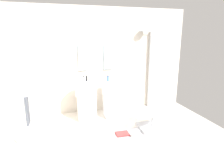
% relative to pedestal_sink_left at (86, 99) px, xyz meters
% --- Properties ---
extents(ground_plane, '(4.80, 3.60, 0.04)m').
position_rel_pedestal_sink_left_xyz_m(ground_plane, '(0.32, -1.11, -0.50)').
color(ground_plane, silver).
extents(rear_partition, '(4.80, 0.10, 2.60)m').
position_rel_pedestal_sink_left_xyz_m(rear_partition, '(0.32, 0.54, 0.82)').
color(rear_partition, beige).
rests_on(rear_partition, ground_plane).
extents(pedestal_sink_left, '(0.48, 0.48, 0.98)m').
position_rel_pedestal_sink_left_xyz_m(pedestal_sink_left, '(0.00, 0.00, 0.00)').
color(pedestal_sink_left, white).
rests_on(pedestal_sink_left, ground_plane).
extents(pedestal_sink_right, '(0.48, 0.48, 0.98)m').
position_rel_pedestal_sink_left_xyz_m(pedestal_sink_right, '(0.63, 0.00, 0.00)').
color(pedestal_sink_right, white).
rests_on(pedestal_sink_right, ground_plane).
extents(vanity_mirror_left, '(0.22, 0.03, 0.60)m').
position_rel_pedestal_sink_left_xyz_m(vanity_mirror_left, '(-0.00, 0.47, 0.90)').
color(vanity_mirror_left, '#8C9EA8').
extents(vanity_mirror_right, '(0.22, 0.03, 0.60)m').
position_rel_pedestal_sink_left_xyz_m(vanity_mirror_right, '(0.63, 0.47, 0.90)').
color(vanity_mirror_right, '#8C9EA8').
extents(shower_column, '(0.49, 0.24, 2.05)m').
position_rel_pedestal_sink_left_xyz_m(shower_column, '(1.81, 0.42, 0.60)').
color(shower_column, '#B7BABF').
rests_on(shower_column, ground_plane).
extents(lounge_chair, '(1.07, 1.07, 0.65)m').
position_rel_pedestal_sink_left_xyz_m(lounge_chair, '(1.27, -0.84, -0.13)').
color(lounge_chair, '#B7BABF').
rests_on(lounge_chair, ground_plane).
extents(towel_rack, '(0.37, 0.22, 0.95)m').
position_rel_pedestal_sink_left_xyz_m(towel_rack, '(-1.15, -0.84, 0.15)').
color(towel_rack, '#B7BABF').
rests_on(towel_rack, ground_plane).
extents(area_rug, '(1.16, 0.63, 0.01)m').
position_rel_pedestal_sink_left_xyz_m(area_rug, '(0.71, -1.06, -0.48)').
color(area_rug, '#B2B2B7').
rests_on(area_rug, ground_plane).
extents(magazine_red, '(0.26, 0.21, 0.03)m').
position_rel_pedestal_sink_left_xyz_m(magazine_red, '(0.57, -0.95, -0.46)').
color(magazine_red, '#B73838').
rests_on(magazine_red, area_rug).
extents(coffee_mug, '(0.08, 0.08, 0.08)m').
position_rel_pedestal_sink_left_xyz_m(coffee_mug, '(0.74, -1.11, -0.43)').
color(coffee_mug, white).
rests_on(coffee_mug, area_rug).
extents(soap_bottle_white, '(0.05, 0.05, 0.18)m').
position_rel_pedestal_sink_left_xyz_m(soap_bottle_white, '(-0.06, -0.12, 0.48)').
color(soap_bottle_white, white).
rests_on(soap_bottle_white, pedestal_sink_left).
extents(soap_bottle_blue, '(0.06, 0.06, 0.14)m').
position_rel_pedestal_sink_left_xyz_m(soap_bottle_blue, '(0.51, -0.01, 0.46)').
color(soap_bottle_blue, '#4C72B7').
rests_on(soap_bottle_blue, pedestal_sink_right).
extents(soap_bottle_black, '(0.04, 0.04, 0.14)m').
position_rel_pedestal_sink_left_xyz_m(soap_bottle_black, '(0.04, 0.14, 0.46)').
color(soap_bottle_black, black).
rests_on(soap_bottle_black, pedestal_sink_left).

